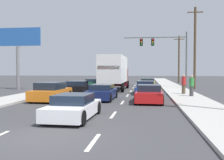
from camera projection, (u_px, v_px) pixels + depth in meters
The scene contains 19 objects.
ground_plane at pixel (120, 88), 33.45m from camera, with size 140.00×140.00×0.00m, color #3D3D3F.
sidewalk_right at pixel (178, 91), 27.63m from camera, with size 2.78×80.00×0.14m, color #B2AFA8.
sidewalk_left at pixel (57, 89), 29.36m from camera, with size 2.78×80.00×0.14m, color #B2AFA8.
lane_markings at pixel (118, 89), 30.67m from camera, with size 3.54×57.00×0.01m.
car_green at pixel (93, 84), 32.62m from camera, with size 1.96×4.18×1.17m.
car_black at pixel (77, 87), 25.56m from camera, with size 2.02×4.07×1.19m.
car_orange at pixel (51, 92), 19.21m from camera, with size 2.05×4.36×1.37m.
box_truck at pixel (114, 71), 28.83m from camera, with size 2.68×8.78×3.77m.
car_navy at pixel (102, 92), 19.76m from camera, with size 1.97×4.23×1.18m.
car_white at pixel (73, 107), 12.05m from camera, with size 1.96×4.13×1.14m.
car_yellow at pixel (147, 84), 32.46m from camera, with size 1.97×4.37×1.23m.
car_blue at pixel (145, 88), 24.80m from camera, with size 1.88×4.36×1.23m.
car_red at pixel (149, 94), 18.34m from camera, with size 1.98×4.37×1.22m.
traffic_signal_mast at pixel (161, 47), 35.30m from camera, with size 8.52×0.69×7.39m.
utility_pole_mid at pixel (195, 47), 30.73m from camera, with size 1.80×0.28×9.67m.
utility_pole_far at pixel (179, 59), 44.86m from camera, with size 1.80×0.28×8.17m.
roadside_billboard at pixel (18, 44), 29.91m from camera, with size 5.49×0.36×7.11m.
pedestrian_near_corner at pixel (184, 84), 23.16m from camera, with size 0.38×0.38×1.72m.
pedestrian_mid_block at pixel (192, 86), 21.14m from camera, with size 0.38×0.38×1.70m.
Camera 1 is at (3.33, -8.24, 2.25)m, focal length 41.74 mm.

